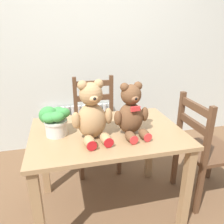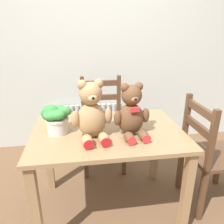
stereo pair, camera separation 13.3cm
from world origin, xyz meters
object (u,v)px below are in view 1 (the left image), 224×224
Objects in this scene: wooden_chair_side at (204,150)px; teddy_bear_left at (92,114)px; wooden_chair_behind at (96,125)px; potted_plant at (55,120)px; teddy_bear_right at (131,113)px.

wooden_chair_side is 1.08m from teddy_bear_left.
wooden_chair_behind is at bearing -130.43° from wooden_chair_side.
teddy_bear_left reaches higher than potted_plant.
wooden_chair_side is at bearing 176.10° from teddy_bear_left.
teddy_bear_left is at bearing -87.00° from wooden_chair_side.
potted_plant is (-0.53, 0.11, -0.05)m from teddy_bear_right.
teddy_bear_left is at bearing -6.69° from teddy_bear_right.
wooden_chair_behind reaches higher than potted_plant.
wooden_chair_behind reaches higher than wooden_chair_side.
wooden_chair_behind is at bearing 58.12° from potted_plant.
teddy_bear_left is 1.87× the size of potted_plant.
potted_plant is at bearing 58.12° from wooden_chair_behind.
potted_plant is at bearing -31.36° from teddy_bear_left.
teddy_bear_right reaches higher than wooden_chair_behind.
wooden_chair_side is 2.51× the size of teddy_bear_right.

